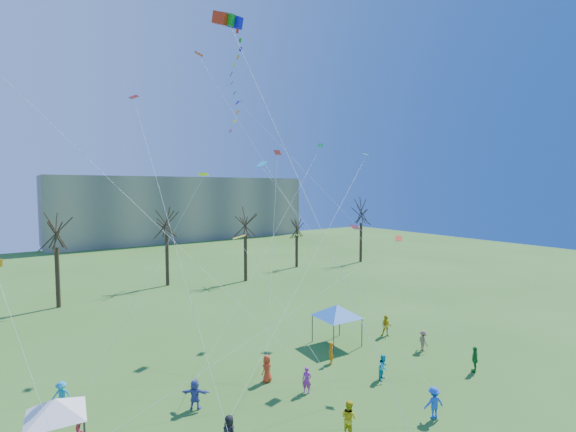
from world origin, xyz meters
TOP-DOWN VIEW (x-y plane):
  - distant_building at (22.00, 82.00)m, footprint 60.00×14.00m
  - bare_tree_row at (5.11, 35.84)m, footprint 69.57×9.19m
  - big_box_kite at (-2.08, 8.36)m, footprint 2.18×6.80m
  - canopy_tent_white at (-12.01, 8.26)m, footprint 3.56×3.56m
  - canopy_tent_blue at (7.71, 10.55)m, footprint 4.31×4.31m
  - festival_crowd at (-0.73, 5.42)m, footprint 25.25×13.65m
  - small_kites_aloft at (0.84, 12.39)m, footprint 31.27×18.10m

SIDE VIEW (x-z plane):
  - festival_crowd at x=-0.73m, z-range -0.06..1.76m
  - canopy_tent_white at x=-12.01m, z-range 0.93..3.62m
  - canopy_tent_blue at x=7.71m, z-range 1.12..4.36m
  - bare_tree_row at x=5.11m, z-range 1.68..12.01m
  - distant_building at x=22.00m, z-range 0.00..15.00m
  - small_kites_aloft at x=0.84m, z-range -2.45..29.87m
  - big_box_kite at x=-2.08m, z-range 6.90..30.42m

